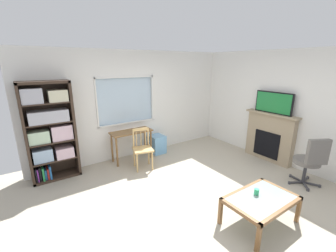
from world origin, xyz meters
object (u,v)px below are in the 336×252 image
fireplace (269,137)px  desk_under_window (131,136)px  plastic_drawer_unit (157,144)px  coffee_table (261,201)px  bookshelf (50,129)px  wooden_chair (142,148)px  office_chair (311,159)px  sippy_cup (257,192)px  tv (274,103)px

fireplace → desk_under_window: bearing=146.3°
plastic_drawer_unit → coffee_table: size_ratio=0.45×
bookshelf → wooden_chair: size_ratio=2.20×
office_chair → sippy_cup: size_ratio=11.11×
bookshelf → office_chair: (3.95, -3.10, -0.49)m
coffee_table → sippy_cup: size_ratio=11.48×
bookshelf → coffee_table: size_ratio=1.92×
fireplace → office_chair: fireplace is taller
fireplace → sippy_cup: size_ratio=13.77×
sippy_cup → wooden_chair: bearing=103.4°
bookshelf → sippy_cup: (2.29, -3.10, -0.57)m
office_chair → fireplace: bearing=66.5°
coffee_table → office_chair: bearing=3.3°
tv → sippy_cup: bearing=-151.7°
office_chair → sippy_cup: 1.66m
tv → office_chair: (-0.48, -1.14, -0.86)m
office_chair → bookshelf: bearing=141.9°
office_chair → tv: bearing=67.3°
wooden_chair → coffee_table: wooden_chair is taller
plastic_drawer_unit → office_chair: bearing=-63.4°
tv → coffee_table: 2.70m
desk_under_window → plastic_drawer_unit: (0.74, 0.05, -0.37)m
office_chair → coffee_table: office_chair is taller
desk_under_window → sippy_cup: (0.61, -3.00, -0.14)m
wooden_chair → plastic_drawer_unit: bearing=38.0°
bookshelf → coffee_table: bearing=-54.5°
bookshelf → plastic_drawer_unit: (2.43, -0.06, -0.81)m
desk_under_window → tv: bearing=-33.9°
plastic_drawer_unit → sippy_cup: bearing=-92.5°
wooden_chair → fireplace: fireplace is taller
plastic_drawer_unit → coffee_table: 3.14m
wooden_chair → sippy_cup: size_ratio=10.00×
fireplace → coffee_table: (-2.17, -1.24, -0.22)m
bookshelf → office_chair: bookshelf is taller
bookshelf → fireplace: bookshelf is taller
bookshelf → tv: (4.43, -1.96, 0.38)m
coffee_table → sippy_cup: (0.01, 0.09, 0.10)m
bookshelf → plastic_drawer_unit: bookshelf is taller
desk_under_window → office_chair: size_ratio=0.99×
desk_under_window → fireplace: 3.33m
plastic_drawer_unit → coffee_table: (-0.14, -3.14, 0.13)m
tv → sippy_cup: size_ratio=9.78×
sippy_cup → tv: bearing=28.3°
tv → coffee_table: tv is taller
plastic_drawer_unit → sippy_cup: size_ratio=5.19×
wooden_chair → tv: (2.73, -1.33, 0.95)m
plastic_drawer_unit → fireplace: 2.80m
bookshelf → wooden_chair: (1.70, -0.62, -0.58)m
tv → fireplace: bearing=0.0°
coffee_table → desk_under_window: bearing=101.0°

